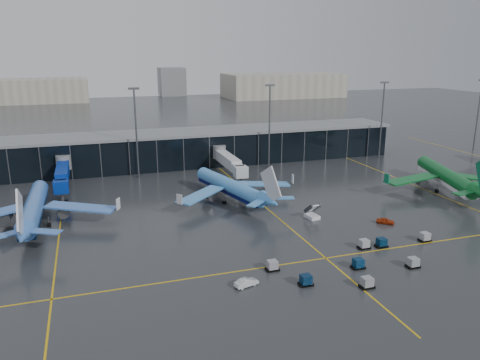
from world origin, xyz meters
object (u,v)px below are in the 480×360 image
object	(u,v)px
mobile_airstair	(312,215)
service_van_red	(385,221)
service_van_white	(246,282)
airliner_arkefly	(33,197)
baggage_carts	(363,259)
airliner_klm_near	(230,178)
airliner_aer_lingus	(447,167)

from	to	relation	value
mobile_airstair	service_van_red	size ratio (longest dim) A/B	0.96
service_van_red	service_van_white	distance (m)	40.15
airliner_arkefly	service_van_white	size ratio (longest dim) A/B	10.23
baggage_carts	service_van_white	bearing A→B (deg)	-176.21
service_van_white	airliner_klm_near	bearing A→B (deg)	-28.85
service_van_white	airliner_arkefly	bearing A→B (deg)	25.39
airliner_klm_near	service_van_red	distance (m)	37.14
baggage_carts	mobile_airstair	distance (m)	22.89
mobile_airstair	service_van_white	distance (m)	33.72
baggage_carts	service_van_white	distance (m)	21.64
airliner_klm_near	baggage_carts	world-z (taller)	airliner_klm_near
airliner_arkefly	mobile_airstair	size ratio (longest dim) A/B	11.36
service_van_white	mobile_airstair	bearing A→B (deg)	-59.30
airliner_aer_lingus	service_van_red	bearing A→B (deg)	-133.15
airliner_arkefly	service_van_red	size ratio (longest dim) A/B	10.87
airliner_arkefly	airliner_aer_lingus	bearing A→B (deg)	-3.08
mobile_airstair	service_van_red	xyz separation A→B (m)	(13.19, -7.80, -0.14)
airliner_arkefly	service_van_white	world-z (taller)	airliner_arkefly
airliner_aer_lingus	service_van_red	xyz separation A→B (m)	(-29.12, -16.02, -5.60)
airliner_aer_lingus	baggage_carts	bearing A→B (deg)	-126.87
service_van_red	airliner_klm_near	bearing A→B (deg)	86.28
baggage_carts	service_van_red	bearing A→B (deg)	44.96
airliner_arkefly	airliner_aer_lingus	world-z (taller)	airliner_aer_lingus
airliner_aer_lingus	service_van_white	size ratio (longest dim) A/B	10.40
airliner_klm_near	airliner_aer_lingus	xyz separation A→B (m)	(55.61, -9.51, 0.51)
mobile_airstair	airliner_klm_near	bearing A→B (deg)	117.80
baggage_carts	service_van_red	xyz separation A→B (m)	(15.03, 15.01, -0.13)
airliner_aer_lingus	airliner_arkefly	bearing A→B (deg)	-165.59
mobile_airstair	service_van_red	world-z (taller)	mobile_airstair
baggage_carts	service_van_white	xyz separation A→B (m)	(-21.59, -1.43, -0.12)
baggage_carts	mobile_airstair	size ratio (longest dim) A/B	9.85
airliner_arkefly	service_van_red	bearing A→B (deg)	-17.14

